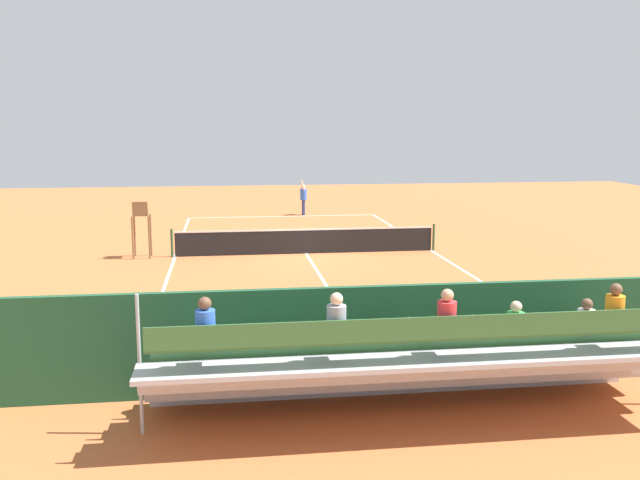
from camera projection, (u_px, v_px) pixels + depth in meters
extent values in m
plane|color=#BC6033|center=(306.00, 254.00, 27.22)|extent=(60.00, 60.00, 0.00)
cube|color=white|center=(283.00, 216.00, 37.96)|extent=(10.00, 0.10, 0.01)
cube|color=white|center=(360.00, 339.00, 16.47)|extent=(10.00, 0.10, 0.01)
cube|color=white|center=(431.00, 250.00, 27.88)|extent=(0.10, 22.00, 0.01)
cube|color=white|center=(175.00, 257.00, 26.55)|extent=(0.10, 22.00, 0.01)
cube|color=white|center=(291.00, 230.00, 33.13)|extent=(7.50, 0.10, 0.01)
cube|color=white|center=(329.00, 290.00, 21.30)|extent=(7.50, 0.10, 0.01)
cube|color=white|center=(306.00, 253.00, 27.22)|extent=(0.10, 12.10, 0.01)
cube|color=white|center=(283.00, 216.00, 37.96)|extent=(0.10, 0.30, 0.01)
cube|color=black|center=(306.00, 242.00, 27.14)|extent=(10.00, 0.02, 0.91)
cube|color=white|center=(306.00, 230.00, 27.06)|extent=(10.00, 0.04, 0.06)
cylinder|color=#2D5133|center=(434.00, 237.00, 27.81)|extent=(0.10, 0.10, 1.07)
cylinder|color=#2D5133|center=(172.00, 243.00, 26.45)|extent=(0.10, 0.10, 1.07)
cube|color=#1E4C2D|center=(391.00, 336.00, 13.37)|extent=(18.00, 0.16, 2.00)
cube|color=#B2B2B7|center=(394.00, 382.00, 13.16)|extent=(9.00, 0.10, 0.45)
cube|color=#B2B2B7|center=(399.00, 379.00, 12.79)|extent=(9.00, 0.80, 0.08)
cube|color=#B2B2B7|center=(394.00, 381.00, 13.19)|extent=(9.00, 0.04, 0.45)
cube|color=#386B38|center=(401.00, 359.00, 12.62)|extent=(8.60, 0.36, 0.04)
cube|color=#386B38|center=(404.00, 351.00, 12.41)|extent=(8.60, 0.03, 0.36)
cube|color=#B2B2B7|center=(411.00, 371.00, 11.93)|extent=(9.00, 0.80, 0.08)
cube|color=#B2B2B7|center=(405.00, 373.00, 12.33)|extent=(9.00, 0.04, 0.45)
cube|color=#386B38|center=(413.00, 349.00, 11.76)|extent=(8.60, 0.36, 0.04)
cube|color=#386B38|center=(417.00, 341.00, 11.55)|extent=(8.60, 0.03, 0.36)
cube|color=#B2B2B7|center=(425.00, 361.00, 11.07)|extent=(9.00, 0.80, 0.08)
cube|color=#B2B2B7|center=(418.00, 364.00, 11.47)|extent=(9.00, 0.04, 0.45)
cube|color=#386B38|center=(428.00, 337.00, 10.91)|extent=(8.60, 0.36, 0.04)
cube|color=#386B38|center=(431.00, 328.00, 10.70)|extent=(8.60, 0.03, 0.36)
cylinder|color=#B2B2B7|center=(140.00, 365.00, 11.28)|extent=(0.06, 0.06, 2.35)
cube|color=#2D2D33|center=(444.00, 331.00, 11.11)|extent=(0.32, 0.40, 0.12)
cylinder|color=red|center=(447.00, 315.00, 10.94)|extent=(0.30, 0.30, 0.45)
sphere|color=tan|center=(447.00, 295.00, 10.89)|extent=(0.20, 0.20, 0.20)
cube|color=#2D2D33|center=(183.00, 363.00, 12.26)|extent=(0.32, 0.40, 0.12)
cylinder|color=white|center=(182.00, 350.00, 12.10)|extent=(0.30, 0.30, 0.45)
sphere|color=brown|center=(181.00, 332.00, 12.04)|extent=(0.20, 0.20, 0.20)
cube|color=#2D2D33|center=(581.00, 336.00, 12.33)|extent=(0.32, 0.40, 0.12)
cylinder|color=white|center=(586.00, 322.00, 12.17)|extent=(0.30, 0.30, 0.45)
sphere|color=brown|center=(587.00, 304.00, 12.11)|extent=(0.20, 0.20, 0.20)
cube|color=#2D2D33|center=(470.00, 350.00, 12.96)|extent=(0.32, 0.40, 0.12)
cylinder|color=yellow|center=(472.00, 337.00, 12.79)|extent=(0.30, 0.30, 0.45)
sphere|color=beige|center=(473.00, 320.00, 12.74)|extent=(0.20, 0.20, 0.20)
cube|color=#2D2D33|center=(206.00, 341.00, 10.61)|extent=(0.32, 0.40, 0.12)
cylinder|color=blue|center=(205.00, 325.00, 10.45)|extent=(0.30, 0.30, 0.45)
sphere|color=brown|center=(205.00, 303.00, 10.39)|extent=(0.20, 0.20, 0.20)
cube|color=#2D2D33|center=(585.00, 345.00, 13.26)|extent=(0.32, 0.40, 0.12)
cylinder|color=green|center=(589.00, 332.00, 13.10)|extent=(0.30, 0.30, 0.45)
sphere|color=#8C6647|center=(591.00, 316.00, 13.04)|extent=(0.20, 0.20, 0.20)
cube|color=#2D2D33|center=(407.00, 353.00, 12.80)|extent=(0.32, 0.40, 0.12)
cylinder|color=yellow|center=(409.00, 340.00, 12.63)|extent=(0.30, 0.30, 0.45)
sphere|color=beige|center=(409.00, 323.00, 12.58)|extent=(0.20, 0.20, 0.20)
cube|color=#2D2D33|center=(512.00, 339.00, 12.16)|extent=(0.32, 0.40, 0.12)
cylinder|color=green|center=(515.00, 325.00, 12.00)|extent=(0.30, 0.30, 0.45)
sphere|color=beige|center=(516.00, 307.00, 11.94)|extent=(0.20, 0.20, 0.20)
cube|color=#2D2D33|center=(609.00, 324.00, 11.48)|extent=(0.32, 0.40, 0.12)
cylinder|color=orange|center=(615.00, 309.00, 11.32)|extent=(0.30, 0.30, 0.45)
sphere|color=brown|center=(616.00, 289.00, 11.26)|extent=(0.20, 0.20, 0.20)
cube|color=#2D2D33|center=(335.00, 335.00, 10.87)|extent=(0.32, 0.40, 0.12)
cylinder|color=#9399A3|center=(336.00, 320.00, 10.71)|extent=(0.30, 0.30, 0.45)
sphere|color=beige|center=(337.00, 299.00, 10.66)|extent=(0.20, 0.20, 0.20)
cylinder|color=brown|center=(151.00, 235.00, 26.62)|extent=(0.07, 0.07, 1.60)
cylinder|color=brown|center=(135.00, 235.00, 26.54)|extent=(0.07, 0.07, 1.60)
cylinder|color=brown|center=(149.00, 238.00, 26.03)|extent=(0.07, 0.07, 1.60)
cylinder|color=brown|center=(133.00, 238.00, 25.95)|extent=(0.07, 0.07, 1.60)
cube|color=brown|center=(141.00, 215.00, 26.15)|extent=(0.56, 0.56, 0.06)
cube|color=brown|center=(140.00, 208.00, 25.87)|extent=(0.56, 0.06, 0.48)
cube|color=brown|center=(148.00, 211.00, 26.16)|extent=(0.04, 0.48, 0.04)
cube|color=brown|center=(134.00, 211.00, 26.09)|extent=(0.04, 0.48, 0.04)
cube|color=#234C2D|center=(512.00, 345.00, 14.62)|extent=(1.80, 0.40, 0.05)
cylinder|color=#234C2D|center=(545.00, 354.00, 14.75)|extent=(0.06, 0.06, 0.45)
cylinder|color=#234C2D|center=(477.00, 357.00, 14.55)|extent=(0.06, 0.06, 0.45)
cube|color=#234C2D|center=(516.00, 334.00, 14.39)|extent=(1.80, 0.04, 0.36)
cube|color=#B22D2D|center=(439.00, 364.00, 14.25)|extent=(0.90, 0.36, 0.36)
cylinder|color=navy|center=(304.00, 207.00, 38.56)|extent=(0.14, 0.14, 0.85)
cylinder|color=navy|center=(303.00, 208.00, 38.35)|extent=(0.14, 0.14, 0.85)
cylinder|color=blue|center=(303.00, 194.00, 38.34)|extent=(0.45, 0.45, 0.60)
sphere|color=beige|center=(303.00, 187.00, 38.27)|extent=(0.22, 0.22, 0.22)
cylinder|color=beige|center=(303.00, 185.00, 38.04)|extent=(0.26, 0.16, 0.55)
cylinder|color=beige|center=(304.00, 193.00, 38.55)|extent=(0.11, 0.11, 0.50)
cylinder|color=black|center=(292.00, 215.00, 38.51)|extent=(0.28, 0.05, 0.03)
torus|color=#D8CC4C|center=(297.00, 215.00, 38.56)|extent=(0.32, 0.32, 0.02)
cylinder|color=white|center=(297.00, 215.00, 38.56)|extent=(0.25, 0.25, 0.00)
sphere|color=#CCDB33|center=(323.00, 222.00, 35.63)|extent=(0.07, 0.07, 0.07)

